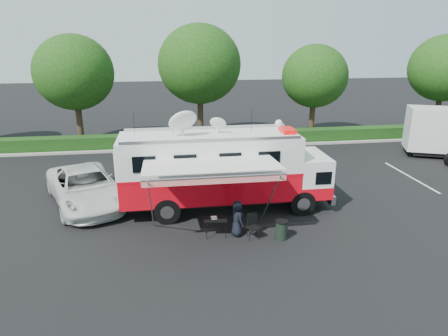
# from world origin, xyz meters

# --- Properties ---
(ground_plane) EXTENTS (120.00, 120.00, 0.00)m
(ground_plane) POSITION_xyz_m (0.00, 0.00, 0.00)
(ground_plane) COLOR black
(ground_plane) RESTS_ON ground
(back_border) EXTENTS (60.00, 6.14, 8.87)m
(back_border) POSITION_xyz_m (1.14, 12.90, 5.00)
(back_border) COLOR #9E998E
(back_border) RESTS_ON ground_plane
(stall_lines) EXTENTS (24.12, 5.50, 0.01)m
(stall_lines) POSITION_xyz_m (-0.50, 3.00, 0.00)
(stall_lines) COLOR silver
(stall_lines) RESTS_ON ground_plane
(command_truck) EXTENTS (9.77, 2.69, 4.69)m
(command_truck) POSITION_xyz_m (-0.08, -0.00, 2.01)
(command_truck) COLOR black
(command_truck) RESTS_ON ground_plane
(awning) EXTENTS (5.33, 2.75, 3.22)m
(awning) POSITION_xyz_m (-0.96, -2.79, 3.02)
(awning) COLOR silver
(awning) RESTS_ON ground_plane
(white_suv) EXTENTS (5.09, 7.00, 1.77)m
(white_suv) POSITION_xyz_m (-6.69, 1.57, 0.00)
(white_suv) COLOR silver
(white_suv) RESTS_ON ground_plane
(person) EXTENTS (0.69, 0.86, 1.54)m
(person) POSITION_xyz_m (0.07, -2.74, 0.00)
(person) COLOR black
(person) RESTS_ON ground_plane
(folding_table) EXTENTS (1.02, 0.78, 0.80)m
(folding_table) POSITION_xyz_m (-0.82, -2.64, 0.75)
(folding_table) COLOR black
(folding_table) RESTS_ON ground_plane
(folding_chair) EXTENTS (0.65, 0.69, 1.05)m
(folding_chair) POSITION_xyz_m (0.68, -2.99, 0.62)
(folding_chair) COLOR black
(folding_chair) RESTS_ON ground_plane
(trash_bin) EXTENTS (0.53, 0.53, 0.79)m
(trash_bin) POSITION_xyz_m (1.81, -3.30, 0.40)
(trash_bin) COLOR black
(trash_bin) RESTS_ON ground_plane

